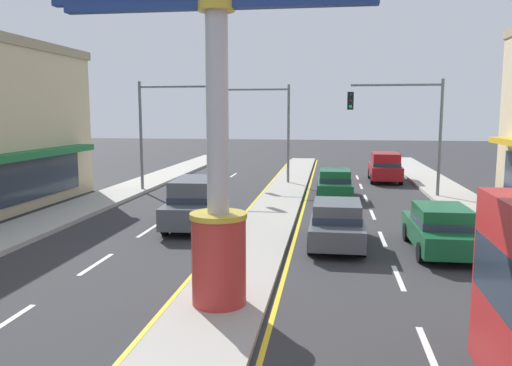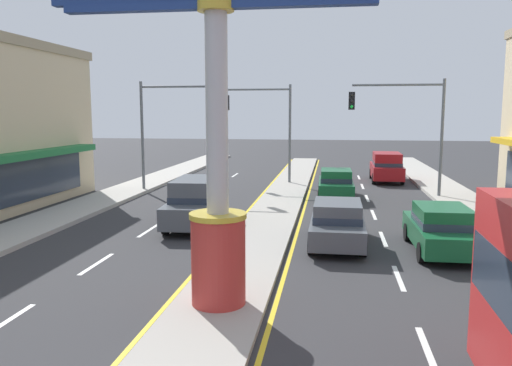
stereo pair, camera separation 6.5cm
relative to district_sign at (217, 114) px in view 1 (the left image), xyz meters
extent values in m
cube|color=#A39E93|center=(0.00, 11.70, -4.39)|extent=(2.19, 52.00, 0.14)
cube|color=#ADA89E|center=(-8.97, 9.70, -4.37)|extent=(2.54, 60.00, 0.18)
cube|color=#ADA89E|center=(8.97, 9.70, -4.37)|extent=(2.54, 60.00, 0.18)
cube|color=silver|center=(-4.39, -1.50, -4.45)|extent=(0.14, 2.20, 0.01)
cube|color=silver|center=(-4.39, 2.90, -4.45)|extent=(0.14, 2.20, 0.01)
cube|color=silver|center=(-4.39, 7.30, -4.45)|extent=(0.14, 2.20, 0.01)
cube|color=silver|center=(-4.39, 11.70, -4.45)|extent=(0.14, 2.20, 0.01)
cube|color=silver|center=(-4.39, 16.10, -4.45)|extent=(0.14, 2.20, 0.01)
cube|color=silver|center=(-4.39, 20.50, -4.45)|extent=(0.14, 2.20, 0.01)
cube|color=silver|center=(-4.39, 24.90, -4.45)|extent=(0.14, 2.20, 0.01)
cube|color=silver|center=(4.39, -1.50, -4.45)|extent=(0.14, 2.20, 0.01)
cube|color=silver|center=(4.39, 2.90, -4.45)|extent=(0.14, 2.20, 0.01)
cube|color=silver|center=(4.39, 7.30, -4.45)|extent=(0.14, 2.20, 0.01)
cube|color=silver|center=(4.39, 11.70, -4.45)|extent=(0.14, 2.20, 0.01)
cube|color=silver|center=(4.39, 16.10, -4.45)|extent=(0.14, 2.20, 0.01)
cube|color=silver|center=(4.39, 20.50, -4.45)|extent=(0.14, 2.20, 0.01)
cube|color=silver|center=(4.39, 24.90, -4.45)|extent=(0.14, 2.20, 0.01)
cube|color=yellow|center=(-1.27, 11.70, -4.45)|extent=(0.12, 52.00, 0.01)
cube|color=yellow|center=(1.27, 11.70, -4.45)|extent=(0.12, 52.00, 0.01)
cylinder|color=#B7332D|center=(0.00, 0.00, -3.32)|extent=(1.24, 1.24, 2.00)
cylinder|color=gold|center=(0.00, 0.00, -2.26)|extent=(1.30, 1.30, 0.12)
cylinder|color=#B7B7BC|center=(0.00, 0.00, 0.03)|extent=(0.49, 0.49, 4.70)
cylinder|color=gold|center=(0.00, 0.00, 2.28)|extent=(0.79, 0.79, 0.20)
cube|color=navy|center=(0.00, 0.00, 2.30)|extent=(6.79, 0.29, 0.16)
cylinder|color=slate|center=(-8.09, 16.56, -1.36)|extent=(0.16, 0.16, 6.20)
cylinder|color=slate|center=(-5.78, 16.56, 1.44)|extent=(4.62, 0.12, 0.12)
cube|color=black|center=(-3.47, 16.40, 0.63)|extent=(0.32, 0.24, 0.92)
sphere|color=black|center=(-3.47, 16.26, 0.93)|extent=(0.17, 0.17, 0.17)
sphere|color=black|center=(-3.47, 16.26, 0.63)|extent=(0.17, 0.17, 0.17)
sphere|color=#19D83F|center=(-3.47, 16.26, 0.33)|extent=(0.17, 0.17, 0.17)
cylinder|color=slate|center=(8.09, 16.47, -1.36)|extent=(0.16, 0.16, 6.20)
cylinder|color=slate|center=(5.78, 16.47, 1.44)|extent=(4.62, 0.12, 0.12)
cube|color=black|center=(3.47, 16.31, 0.63)|extent=(0.32, 0.24, 0.92)
sphere|color=black|center=(3.47, 16.17, 0.93)|extent=(0.17, 0.17, 0.17)
sphere|color=black|center=(3.47, 16.17, 0.63)|extent=(0.17, 0.17, 0.17)
sphere|color=#19D83F|center=(3.47, 16.17, 0.33)|extent=(0.17, 0.17, 0.17)
cylinder|color=slate|center=(-0.11, 20.74, -1.36)|extent=(0.16, 0.16, 6.20)
cylinder|color=slate|center=(-2.09, 20.74, 1.44)|extent=(3.96, 0.12, 0.12)
cube|color=black|center=(-4.07, 20.58, 0.63)|extent=(0.32, 0.24, 0.92)
sphere|color=red|center=(-4.07, 20.44, 0.93)|extent=(0.17, 0.17, 0.17)
sphere|color=black|center=(-4.07, 20.44, 0.63)|extent=(0.17, 0.17, 0.17)
sphere|color=black|center=(-4.07, 20.44, 0.33)|extent=(0.17, 0.17, 0.17)
cube|color=maroon|center=(6.04, 22.99, -3.76)|extent=(1.98, 4.63, 0.80)
cube|color=maroon|center=(6.04, 22.81, -2.96)|extent=(1.72, 2.88, 0.80)
cube|color=#283342|center=(6.04, 22.81, -3.24)|extent=(1.76, 2.91, 0.24)
cylinder|color=black|center=(5.20, 24.43, -4.12)|extent=(0.23, 0.68, 0.68)
cylinder|color=black|center=(6.94, 24.40, -4.12)|extent=(0.23, 0.68, 0.68)
cylinder|color=black|center=(5.14, 21.58, -4.12)|extent=(0.23, 0.68, 0.68)
cylinder|color=black|center=(6.89, 21.55, -4.12)|extent=(0.23, 0.68, 0.68)
cube|color=#4C5156|center=(-2.74, 8.26, -3.76)|extent=(2.17, 4.70, 0.80)
cube|color=#4C5156|center=(-2.75, 8.44, -2.96)|extent=(1.84, 2.95, 0.80)
cube|color=#283342|center=(-2.75, 8.44, -3.24)|extent=(1.88, 2.98, 0.24)
cylinder|color=black|center=(-1.79, 6.88, -4.12)|extent=(0.26, 0.69, 0.68)
cylinder|color=black|center=(-3.53, 6.78, -4.12)|extent=(0.26, 0.69, 0.68)
cylinder|color=black|center=(-1.95, 9.73, -4.12)|extent=(0.26, 0.69, 0.68)
cylinder|color=black|center=(-3.70, 9.63, -4.12)|extent=(0.26, 0.69, 0.68)
cube|color=#14562D|center=(6.04, 5.82, -3.86)|extent=(1.83, 4.33, 0.66)
cube|color=#14562D|center=(6.05, 5.65, -3.23)|extent=(1.58, 2.17, 0.60)
cube|color=#283342|center=(6.05, 5.65, -3.41)|extent=(1.62, 2.20, 0.24)
cylinder|color=black|center=(5.21, 7.14, -4.15)|extent=(0.23, 0.62, 0.62)
cylinder|color=black|center=(6.83, 7.17, -4.15)|extent=(0.23, 0.62, 0.62)
cylinder|color=black|center=(5.25, 4.48, -4.15)|extent=(0.23, 0.62, 0.62)
cylinder|color=black|center=(6.87, 4.50, -4.15)|extent=(0.23, 0.62, 0.62)
cube|color=#14562D|center=(2.74, 15.98, -3.86)|extent=(1.83, 4.33, 0.66)
cube|color=#14562D|center=(2.75, 15.80, -3.23)|extent=(1.58, 2.17, 0.60)
cube|color=#283342|center=(2.75, 15.80, -3.41)|extent=(1.62, 2.20, 0.24)
cylinder|color=black|center=(1.91, 17.30, -4.15)|extent=(0.23, 0.62, 0.62)
cylinder|color=black|center=(3.53, 17.32, -4.15)|extent=(0.23, 0.62, 0.62)
cylinder|color=black|center=(1.95, 14.63, -4.15)|extent=(0.23, 0.62, 0.62)
cylinder|color=black|center=(3.57, 14.66, -4.15)|extent=(0.23, 0.62, 0.62)
cube|color=#4C5156|center=(2.74, 6.21, -3.86)|extent=(1.79, 4.31, 0.66)
cube|color=#4C5156|center=(2.74, 6.04, -3.23)|extent=(1.57, 2.16, 0.60)
cube|color=#283342|center=(2.74, 6.04, -3.41)|extent=(1.60, 2.18, 0.24)
cylinder|color=black|center=(1.94, 7.55, -4.15)|extent=(0.22, 0.62, 0.62)
cylinder|color=black|center=(3.56, 7.53, -4.15)|extent=(0.22, 0.62, 0.62)
cylinder|color=black|center=(1.92, 4.88, -4.15)|extent=(0.22, 0.62, 0.62)
cylinder|color=black|center=(3.54, 4.87, -4.15)|extent=(0.22, 0.62, 0.62)
camera|label=1|loc=(2.46, -11.04, 0.05)|focal=35.84mm
camera|label=2|loc=(2.52, -11.03, 0.05)|focal=35.84mm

